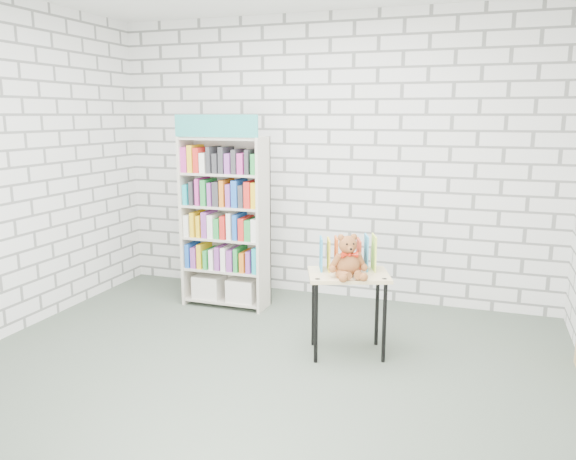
% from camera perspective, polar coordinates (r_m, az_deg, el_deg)
% --- Properties ---
extents(ground, '(4.50, 4.50, 0.00)m').
position_cam_1_polar(ground, '(4.15, -3.47, -14.61)').
color(ground, '#485346').
rests_on(ground, ground).
extents(room_shell, '(4.52, 4.02, 2.81)m').
position_cam_1_polar(room_shell, '(3.72, -3.81, 10.85)').
color(room_shell, silver).
rests_on(room_shell, ground).
extents(bookshelf, '(0.82, 0.32, 1.84)m').
position_cam_1_polar(bookshelf, '(5.40, -6.40, 0.93)').
color(bookshelf, beige).
rests_on(bookshelf, ground).
extents(display_table, '(0.71, 0.60, 0.65)m').
position_cam_1_polar(display_table, '(4.33, 6.15, -5.54)').
color(display_table, '#D5BD7F').
rests_on(display_table, ground).
extents(table_books, '(0.46, 0.32, 0.25)m').
position_cam_1_polar(table_books, '(4.37, 6.06, -2.44)').
color(table_books, '#2B8ABD').
rests_on(table_books, display_table).
extents(teddy_bear, '(0.31, 0.29, 0.32)m').
position_cam_1_polar(teddy_bear, '(4.18, 6.13, -3.04)').
color(teddy_bear, brown).
rests_on(teddy_bear, display_table).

